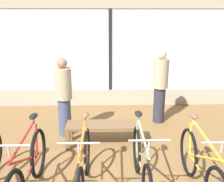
{
  "coord_description": "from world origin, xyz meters",
  "views": [
    {
      "loc": [
        -0.12,
        -3.09,
        2.31
      ],
      "look_at": [
        0.0,
        1.69,
        0.95
      ],
      "focal_mm": 40.0,
      "sensor_mm": 36.0,
      "label": 1
    }
  ],
  "objects_px": {
    "bicycle_center_left": "(84,168)",
    "customer_by_window": "(64,96)",
    "customer_near_rack": "(160,85)",
    "bicycle_center_right": "(141,165)",
    "bicycle_left": "(28,171)",
    "display_bench": "(104,128)",
    "bicycle_right": "(201,169)"
  },
  "relations": [
    {
      "from": "bicycle_right",
      "to": "customer_near_rack",
      "type": "height_order",
      "value": "customer_near_rack"
    },
    {
      "from": "display_bench",
      "to": "bicycle_left",
      "type": "bearing_deg",
      "value": -123.64
    },
    {
      "from": "bicycle_center_right",
      "to": "display_bench",
      "type": "height_order",
      "value": "bicycle_center_right"
    },
    {
      "from": "bicycle_center_right",
      "to": "display_bench",
      "type": "bearing_deg",
      "value": 110.97
    },
    {
      "from": "bicycle_center_right",
      "to": "bicycle_right",
      "type": "distance_m",
      "value": 0.79
    },
    {
      "from": "bicycle_left",
      "to": "customer_by_window",
      "type": "bearing_deg",
      "value": 84.74
    },
    {
      "from": "bicycle_center_right",
      "to": "customer_by_window",
      "type": "distance_m",
      "value": 2.3
    },
    {
      "from": "bicycle_left",
      "to": "bicycle_center_left",
      "type": "distance_m",
      "value": 0.73
    },
    {
      "from": "bicycle_center_left",
      "to": "display_bench",
      "type": "xyz_separation_m",
      "value": [
        0.25,
        1.42,
        -0.05
      ]
    },
    {
      "from": "bicycle_left",
      "to": "customer_by_window",
      "type": "xyz_separation_m",
      "value": [
        0.18,
        1.93,
        0.44
      ]
    },
    {
      "from": "customer_near_rack",
      "to": "customer_by_window",
      "type": "distance_m",
      "value": 2.18
    },
    {
      "from": "bicycle_right",
      "to": "customer_by_window",
      "type": "height_order",
      "value": "customer_by_window"
    },
    {
      "from": "bicycle_center_right",
      "to": "bicycle_left",
      "type": "bearing_deg",
      "value": -176.14
    },
    {
      "from": "bicycle_center_left",
      "to": "customer_near_rack",
      "type": "xyz_separation_m",
      "value": [
        1.53,
        2.53,
        0.49
      ]
    },
    {
      "from": "bicycle_left",
      "to": "customer_near_rack",
      "type": "height_order",
      "value": "customer_near_rack"
    },
    {
      "from": "customer_near_rack",
      "to": "customer_by_window",
      "type": "bearing_deg",
      "value": -162.75
    },
    {
      "from": "bicycle_center_right",
      "to": "display_bench",
      "type": "xyz_separation_m",
      "value": [
        -0.52,
        1.37,
        -0.05
      ]
    },
    {
      "from": "display_bench",
      "to": "customer_by_window",
      "type": "relative_size",
      "value": 0.87
    },
    {
      "from": "display_bench",
      "to": "customer_by_window",
      "type": "distance_m",
      "value": 1.05
    },
    {
      "from": "bicycle_left",
      "to": "bicycle_right",
      "type": "bearing_deg",
      "value": 0.32
    },
    {
      "from": "display_bench",
      "to": "bicycle_center_right",
      "type": "bearing_deg",
      "value": -69.03
    },
    {
      "from": "customer_by_window",
      "to": "bicycle_center_right",
      "type": "bearing_deg",
      "value": -54.09
    },
    {
      "from": "bicycle_center_left",
      "to": "display_bench",
      "type": "distance_m",
      "value": 1.44
    },
    {
      "from": "bicycle_center_left",
      "to": "display_bench",
      "type": "bearing_deg",
      "value": 80.11
    },
    {
      "from": "bicycle_left",
      "to": "display_bench",
      "type": "xyz_separation_m",
      "value": [
        0.98,
        1.47,
        -0.05
      ]
    },
    {
      "from": "bicycle_center_right",
      "to": "customer_by_window",
      "type": "height_order",
      "value": "customer_by_window"
    },
    {
      "from": "customer_near_rack",
      "to": "customer_by_window",
      "type": "height_order",
      "value": "customer_near_rack"
    },
    {
      "from": "bicycle_center_left",
      "to": "customer_by_window",
      "type": "distance_m",
      "value": 2.01
    },
    {
      "from": "bicycle_left",
      "to": "bicycle_center_right",
      "type": "distance_m",
      "value": 1.51
    },
    {
      "from": "bicycle_left",
      "to": "customer_near_rack",
      "type": "bearing_deg",
      "value": 48.78
    },
    {
      "from": "display_bench",
      "to": "customer_near_rack",
      "type": "distance_m",
      "value": 1.78
    },
    {
      "from": "bicycle_center_right",
      "to": "display_bench",
      "type": "distance_m",
      "value": 1.47
    }
  ]
}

